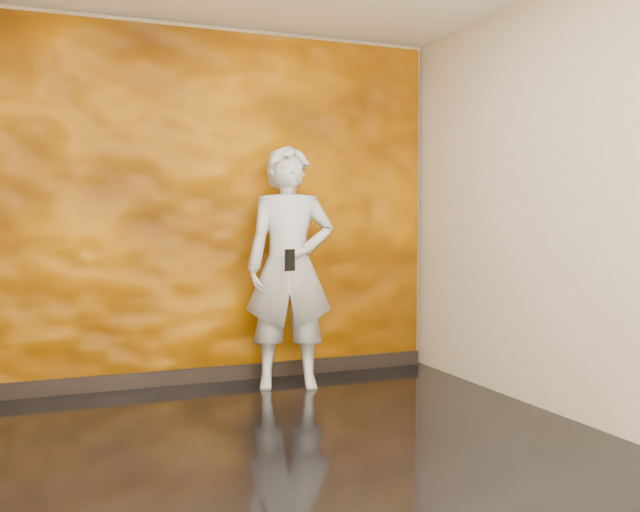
{
  "coord_description": "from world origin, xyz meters",
  "views": [
    {
      "loc": [
        -1.18,
        -3.57,
        1.29
      ],
      "look_at": [
        0.69,
        1.11,
        1.03
      ],
      "focal_mm": 40.0,
      "sensor_mm": 36.0,
      "label": 1
    }
  ],
  "objects": [
    {
      "name": "room",
      "position": [
        0.0,
        0.0,
        1.4
      ],
      "size": [
        4.02,
        4.02,
        2.81
      ],
      "color": "black",
      "rests_on": "ground"
    },
    {
      "name": "feature_wall",
      "position": [
        0.0,
        1.96,
        1.38
      ],
      "size": [
        3.9,
        0.06,
        2.75
      ],
      "primitive_type": "cube",
      "color": "#D57600",
      "rests_on": "ground"
    },
    {
      "name": "baseboard",
      "position": [
        0.0,
        1.92,
        0.06
      ],
      "size": [
        3.9,
        0.04,
        0.12
      ],
      "primitive_type": "cube",
      "color": "black",
      "rests_on": "ground"
    },
    {
      "name": "man",
      "position": [
        0.62,
        1.54,
        0.92
      ],
      "size": [
        0.77,
        0.61,
        1.84
      ],
      "primitive_type": "imported",
      "rotation": [
        0.0,
        0.0,
        -0.28
      ],
      "color": "#A1A5B2",
      "rests_on": "ground"
    },
    {
      "name": "phone",
      "position": [
        0.52,
        1.25,
        0.99
      ],
      "size": [
        0.08,
        0.05,
        0.16
      ],
      "primitive_type": "cube",
      "rotation": [
        0.0,
        0.0,
        0.39
      ],
      "color": "black",
      "rests_on": "man"
    }
  ]
}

